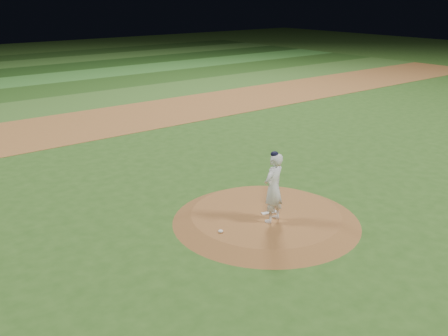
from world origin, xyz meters
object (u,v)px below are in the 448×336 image
object	(u,v)px
pitching_rubber	(270,212)
rosin_bag	(221,231)
pitchers_mound	(266,217)
pitcher_on_mound	(273,187)

from	to	relation	value
pitching_rubber	rosin_bag	size ratio (longest dim) A/B	4.01
pitchers_mound	rosin_bag	xyz separation A→B (m)	(-1.81, -0.16, 0.16)
pitchers_mound	pitching_rubber	xyz separation A→B (m)	(0.11, -0.06, 0.14)
pitchers_mound	pitcher_on_mound	xyz separation A→B (m)	(-0.20, -0.48, 1.14)
rosin_bag	pitcher_on_mound	xyz separation A→B (m)	(1.60, -0.32, 0.98)
pitching_rubber	pitcher_on_mound	size ratio (longest dim) A/B	0.26
pitchers_mound	rosin_bag	distance (m)	1.82
pitchers_mound	pitching_rubber	bearing A→B (deg)	-28.65
pitchers_mound	pitcher_on_mound	distance (m)	1.25
pitching_rubber	pitcher_on_mound	xyz separation A→B (m)	(-0.32, -0.42, 1.00)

